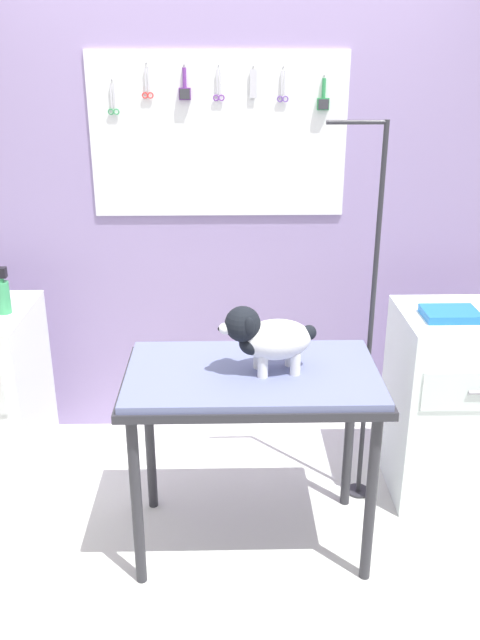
{
  "coord_description": "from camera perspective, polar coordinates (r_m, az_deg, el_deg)",
  "views": [
    {
      "loc": [
        0.0,
        -2.14,
        2.0
      ],
      "look_at": [
        0.06,
        0.28,
        1.03
      ],
      "focal_mm": 37.55,
      "sensor_mm": 36.0,
      "label": 1
    }
  ],
  "objects": [
    {
      "name": "pump_bottle_white",
      "position": [
        3.08,
        -19.67,
        2.11
      ],
      "size": [
        0.06,
        0.06,
        0.21
      ],
      "color": "#3EA362",
      "rests_on": "counter_left"
    },
    {
      "name": "dog",
      "position": [
        2.59,
        2.17,
        -1.46
      ],
      "size": [
        0.39,
        0.22,
        0.28
      ],
      "color": "white",
      "rests_on": "grooming_table"
    },
    {
      "name": "grooming_table",
      "position": [
        2.7,
        0.95,
        -5.98
      ],
      "size": [
        1.03,
        0.61,
        0.83
      ],
      "color": "#2D2D33",
      "rests_on": "ground"
    },
    {
      "name": "ground",
      "position": [
        2.94,
        -1.08,
        -21.53
      ],
      "size": [
        4.4,
        4.0,
        0.04
      ],
      "primitive_type": "cube",
      "color": "silver"
    },
    {
      "name": "grooming_arm",
      "position": [
        3.02,
        10.77,
        -1.5
      ],
      "size": [
        0.3,
        0.11,
        1.76
      ],
      "color": "#2D2D33",
      "rests_on": "ground"
    },
    {
      "name": "rear_wall_panel",
      "position": [
        3.52,
        -1.32,
        8.05
      ],
      "size": [
        4.0,
        0.11,
        2.3
      ],
      "color": "#9B86B9",
      "rests_on": "ground"
    },
    {
      "name": "supply_tray",
      "position": [
        3.1,
        17.4,
        0.5
      ],
      "size": [
        0.24,
        0.18,
        0.04
      ],
      "color": "#2370BD",
      "rests_on": "cabinet_right"
    },
    {
      "name": "cabinet_right",
      "position": [
        3.37,
        18.55,
        -6.71
      ],
      "size": [
        0.68,
        0.54,
        0.91
      ],
      "color": "white",
      "rests_on": "ground"
    }
  ]
}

